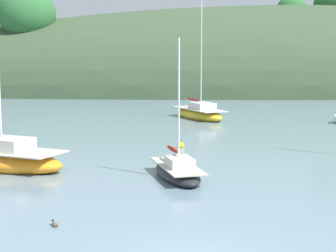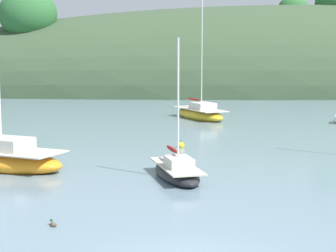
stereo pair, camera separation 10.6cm
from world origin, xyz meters
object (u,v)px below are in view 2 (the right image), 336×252
(sailboat_red_portside, at_px, (200,114))
(mooring_buoy_inner, at_px, (181,146))
(duck_trailing, at_px, (53,224))
(sailboat_white_near, at_px, (177,171))

(sailboat_red_portside, relative_size, mooring_buoy_inner, 20.41)
(mooring_buoy_inner, xyz_separation_m, duck_trailing, (-4.88, -15.12, -0.07))
(sailboat_red_portside, bearing_deg, sailboat_white_near, -97.40)
(sailboat_white_near, bearing_deg, mooring_buoy_inner, 85.77)
(mooring_buoy_inner, relative_size, duck_trailing, 1.37)
(sailboat_white_near, distance_m, mooring_buoy_inner, 8.33)
(sailboat_red_portside, bearing_deg, duck_trailing, -103.46)
(sailboat_white_near, distance_m, duck_trailing, 8.04)
(sailboat_white_near, height_order, sailboat_red_portside, sailboat_red_portside)
(sailboat_red_portside, distance_m, duck_trailing, 31.73)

